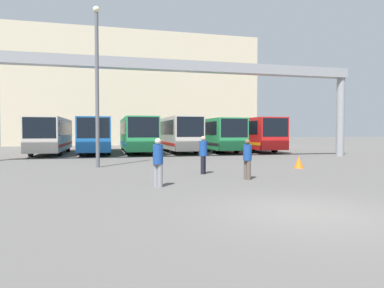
{
  "coord_description": "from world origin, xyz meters",
  "views": [
    {
      "loc": [
        -4.58,
        -7.17,
        1.93
      ],
      "look_at": [
        1.97,
        19.05,
        0.94
      ],
      "focal_mm": 32.0,
      "sensor_mm": 36.0,
      "label": 1
    }
  ],
  "objects_px": {
    "pedestrian_mid_left": "(247,158)",
    "traffic_cone": "(299,162)",
    "bus_slot_0": "(51,133)",
    "bus_slot_5": "(250,133)",
    "bus_slot_4": "(215,133)",
    "pedestrian_near_left": "(203,154)",
    "pedestrian_near_center": "(158,161)",
    "bus_slot_1": "(96,133)",
    "bus_slot_3": "(177,132)",
    "lamp_post": "(97,81)",
    "bus_slot_2": "(137,133)"
  },
  "relations": [
    {
      "from": "bus_slot_4",
      "to": "pedestrian_near_center",
      "type": "bearing_deg",
      "value": -113.04
    },
    {
      "from": "bus_slot_5",
      "to": "pedestrian_near_left",
      "type": "height_order",
      "value": "bus_slot_5"
    },
    {
      "from": "pedestrian_near_left",
      "to": "bus_slot_4",
      "type": "bearing_deg",
      "value": -166.0
    },
    {
      "from": "pedestrian_near_left",
      "to": "traffic_cone",
      "type": "distance_m",
      "value": 5.73
    },
    {
      "from": "bus_slot_3",
      "to": "lamp_post",
      "type": "relative_size",
      "value": 1.28
    },
    {
      "from": "bus_slot_3",
      "to": "bus_slot_5",
      "type": "relative_size",
      "value": 1.04
    },
    {
      "from": "bus_slot_4",
      "to": "lamp_post",
      "type": "xyz_separation_m",
      "value": [
        -10.59,
        -12.41,
        2.88
      ]
    },
    {
      "from": "bus_slot_5",
      "to": "pedestrian_near_left",
      "type": "relative_size",
      "value": 6.14
    },
    {
      "from": "bus_slot_5",
      "to": "pedestrian_near_center",
      "type": "relative_size",
      "value": 6.24
    },
    {
      "from": "bus_slot_2",
      "to": "traffic_cone",
      "type": "height_order",
      "value": "bus_slot_2"
    },
    {
      "from": "bus_slot_2",
      "to": "pedestrian_near_center",
      "type": "relative_size",
      "value": 7.33
    },
    {
      "from": "bus_slot_0",
      "to": "bus_slot_2",
      "type": "height_order",
      "value": "bus_slot_2"
    },
    {
      "from": "bus_slot_3",
      "to": "bus_slot_1",
      "type": "bearing_deg",
      "value": 178.69
    },
    {
      "from": "bus_slot_3",
      "to": "pedestrian_near_center",
      "type": "relative_size",
      "value": 6.48
    },
    {
      "from": "bus_slot_1",
      "to": "traffic_cone",
      "type": "distance_m",
      "value": 19.18
    },
    {
      "from": "bus_slot_0",
      "to": "pedestrian_near_center",
      "type": "height_order",
      "value": "bus_slot_0"
    },
    {
      "from": "bus_slot_4",
      "to": "pedestrian_near_left",
      "type": "xyz_separation_m",
      "value": [
        -5.86,
        -16.59,
        -0.86
      ]
    },
    {
      "from": "bus_slot_0",
      "to": "pedestrian_near_center",
      "type": "relative_size",
      "value": 6.21
    },
    {
      "from": "pedestrian_mid_left",
      "to": "traffic_cone",
      "type": "xyz_separation_m",
      "value": [
        4.35,
        3.33,
        -0.55
      ]
    },
    {
      "from": "bus_slot_3",
      "to": "lamp_post",
      "type": "bearing_deg",
      "value": -118.69
    },
    {
      "from": "pedestrian_near_center",
      "to": "pedestrian_near_left",
      "type": "bearing_deg",
      "value": 89.73
    },
    {
      "from": "bus_slot_3",
      "to": "pedestrian_near_left",
      "type": "distance_m",
      "value": 16.95
    },
    {
      "from": "bus_slot_1",
      "to": "lamp_post",
      "type": "bearing_deg",
      "value": -87.86
    },
    {
      "from": "bus_slot_1",
      "to": "pedestrian_mid_left",
      "type": "distance_m",
      "value": 20.2
    },
    {
      "from": "traffic_cone",
      "to": "bus_slot_4",
      "type": "bearing_deg",
      "value": 88.93
    },
    {
      "from": "bus_slot_1",
      "to": "pedestrian_near_center",
      "type": "height_order",
      "value": "bus_slot_1"
    },
    {
      "from": "bus_slot_3",
      "to": "pedestrian_near_center",
      "type": "xyz_separation_m",
      "value": [
        -4.7,
        -19.92,
        -0.95
      ]
    },
    {
      "from": "bus_slot_2",
      "to": "bus_slot_4",
      "type": "distance_m",
      "value": 7.44
    },
    {
      "from": "bus_slot_2",
      "to": "traffic_cone",
      "type": "xyz_separation_m",
      "value": [
        7.09,
        -16.34,
        -1.5
      ]
    },
    {
      "from": "bus_slot_0",
      "to": "traffic_cone",
      "type": "bearing_deg",
      "value": -46.76
    },
    {
      "from": "bus_slot_0",
      "to": "pedestrian_near_center",
      "type": "distance_m",
      "value": 20.71
    },
    {
      "from": "bus_slot_1",
      "to": "bus_slot_5",
      "type": "distance_m",
      "value": 14.77
    },
    {
      "from": "pedestrian_near_center",
      "to": "traffic_cone",
      "type": "height_order",
      "value": "pedestrian_near_center"
    },
    {
      "from": "bus_slot_1",
      "to": "pedestrian_near_left",
      "type": "xyz_separation_m",
      "value": [
        5.21,
        -16.96,
        -0.85
      ]
    },
    {
      "from": "bus_slot_0",
      "to": "bus_slot_4",
      "type": "height_order",
      "value": "bus_slot_4"
    },
    {
      "from": "bus_slot_1",
      "to": "bus_slot_4",
      "type": "distance_m",
      "value": 11.08
    },
    {
      "from": "bus_slot_5",
      "to": "bus_slot_2",
      "type": "bearing_deg",
      "value": 175.23
    },
    {
      "from": "bus_slot_1",
      "to": "pedestrian_mid_left",
      "type": "xyz_separation_m",
      "value": [
        6.43,
        -19.13,
        -0.91
      ]
    },
    {
      "from": "bus_slot_0",
      "to": "bus_slot_5",
      "type": "relative_size",
      "value": 0.99
    },
    {
      "from": "pedestrian_near_left",
      "to": "lamp_post",
      "type": "bearing_deg",
      "value": -98.0
    },
    {
      "from": "pedestrian_mid_left",
      "to": "bus_slot_0",
      "type": "bearing_deg",
      "value": 8.25
    },
    {
      "from": "lamp_post",
      "to": "bus_slot_2",
      "type": "bearing_deg",
      "value": 76.45
    },
    {
      "from": "bus_slot_3",
      "to": "bus_slot_4",
      "type": "bearing_deg",
      "value": -3.07
    },
    {
      "from": "bus_slot_4",
      "to": "pedestrian_near_center",
      "type": "height_order",
      "value": "bus_slot_4"
    },
    {
      "from": "bus_slot_0",
      "to": "lamp_post",
      "type": "xyz_separation_m",
      "value": [
        4.17,
        -12.38,
        2.9
      ]
    },
    {
      "from": "bus_slot_0",
      "to": "pedestrian_near_left",
      "type": "height_order",
      "value": "bus_slot_0"
    },
    {
      "from": "pedestrian_near_center",
      "to": "traffic_cone",
      "type": "relative_size",
      "value": 2.74
    },
    {
      "from": "bus_slot_0",
      "to": "bus_slot_5",
      "type": "distance_m",
      "value": 18.45
    },
    {
      "from": "pedestrian_near_left",
      "to": "lamp_post",
      "type": "height_order",
      "value": "lamp_post"
    },
    {
      "from": "bus_slot_4",
      "to": "bus_slot_5",
      "type": "bearing_deg",
      "value": -0.08
    }
  ]
}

